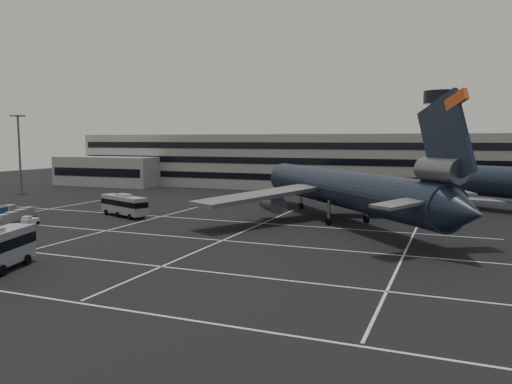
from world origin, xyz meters
TOP-DOWN VIEW (x-y plane):
  - ground at (0.00, 0.00)m, footprint 260.00×260.00m
  - lane_markings at (0.95, 0.72)m, footprint 90.00×55.62m
  - terminal at (-2.95, 71.14)m, footprint 125.00×26.00m
  - hills at (17.99, 170.00)m, footprint 352.00×180.00m
  - lightpole_left at (-55.00, 35.00)m, footprint 2.40×2.40m
  - trijet_main at (23.14, 23.34)m, footprint 42.18×47.11m
  - bus_far at (-11.72, 15.78)m, footprint 10.75×6.31m
  - tug_a at (-19.14, 3.16)m, footprint 1.47×2.37m
  - uld_cluster at (-26.92, 5.29)m, footprint 10.34×12.58m

SIDE VIEW (x-z plane):
  - hills at x=17.99m, z-range -34.07..9.93m
  - ground at x=0.00m, z-range 0.00..0.00m
  - lane_markings at x=0.95m, z-range 0.00..0.01m
  - tug_a at x=-19.14m, z-range -0.08..1.40m
  - uld_cluster at x=-26.92m, z-range -0.02..1.65m
  - bus_far at x=-11.72m, z-range 0.18..3.92m
  - trijet_main at x=23.14m, z-range -3.79..14.29m
  - terminal at x=-2.95m, z-range -5.07..18.93m
  - lightpole_left at x=-55.00m, z-range 2.68..20.95m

